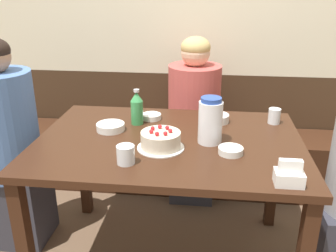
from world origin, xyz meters
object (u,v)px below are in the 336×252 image
(water_pitcher, at_px, (210,121))
(bowl_soup_white, at_px, (231,151))
(napkin_holder, at_px, (289,176))
(glass_water_tall, at_px, (274,116))
(bench_seat, at_px, (181,159))
(glass_tumbler_short, at_px, (126,155))
(bowl_rice_small, at_px, (152,116))
(bowl_sauce_shallow, at_px, (217,118))
(person_pale_blue_shirt, at_px, (194,123))
(bowl_side_dish, at_px, (111,127))
(soju_bottle, at_px, (137,108))
(birthday_cake, at_px, (161,140))
(person_teal_shirt, at_px, (9,151))

(water_pitcher, bearing_deg, bowl_soup_white, -50.78)
(napkin_holder, distance_m, glass_water_tall, 0.67)
(bench_seat, relative_size, glass_tumbler_short, 31.43)
(bowl_rice_small, xyz_separation_m, bowl_sauce_shallow, (0.37, -0.00, 0.01))
(glass_water_tall, xyz_separation_m, person_pale_blue_shirt, (-0.46, 0.43, -0.23))
(water_pitcher, xyz_separation_m, bowl_rice_small, (-0.33, 0.29, -0.10))
(glass_water_tall, relative_size, glass_tumbler_short, 1.02)
(bowl_side_dish, relative_size, bowl_sauce_shallow, 1.09)
(soju_bottle, bearing_deg, bench_seat, 72.95)
(soju_bottle, distance_m, bowl_soup_white, 0.59)
(bowl_rice_small, distance_m, bowl_sauce_shallow, 0.37)
(bowl_sauce_shallow, height_order, glass_water_tall, glass_water_tall)
(water_pitcher, distance_m, soju_bottle, 0.45)
(birthday_cake, relative_size, water_pitcher, 0.98)
(bowl_side_dish, relative_size, glass_tumbler_short, 1.81)
(birthday_cake, bearing_deg, soju_bottle, 119.45)
(bowl_side_dish, height_order, person_teal_shirt, person_teal_shirt)
(bench_seat, height_order, bowl_soup_white, bowl_soup_white)
(bench_seat, height_order, soju_bottle, soju_bottle)
(water_pitcher, height_order, bowl_side_dish, water_pitcher)
(birthday_cake, relative_size, bowl_rice_small, 2.05)
(birthday_cake, xyz_separation_m, napkin_holder, (0.53, -0.27, -0.00))
(birthday_cake, xyz_separation_m, person_teal_shirt, (-0.89, 0.21, -0.20))
(napkin_holder, distance_m, glass_tumbler_short, 0.67)
(napkin_holder, distance_m, bowl_soup_white, 0.33)
(bowl_rice_small, xyz_separation_m, glass_water_tall, (0.68, 0.01, 0.03))
(person_pale_blue_shirt, bearing_deg, water_pitcher, 8.54)
(birthday_cake, bearing_deg, napkin_holder, -26.89)
(glass_water_tall, bearing_deg, person_pale_blue_shirt, 136.59)
(napkin_holder, distance_m, bowl_sauce_shallow, 0.70)
(water_pitcher, height_order, bowl_sauce_shallow, water_pitcher)
(water_pitcher, bearing_deg, napkin_holder, -50.02)
(glass_water_tall, height_order, person_teal_shirt, person_teal_shirt)
(napkin_holder, xyz_separation_m, person_teal_shirt, (-1.42, 0.48, -0.20))
(soju_bottle, relative_size, bowl_side_dish, 1.32)
(glass_tumbler_short, distance_m, person_teal_shirt, 0.87)
(napkin_holder, height_order, person_pale_blue_shirt, person_pale_blue_shirt)
(birthday_cake, bearing_deg, bowl_soup_white, -3.93)
(bowl_side_dish, distance_m, glass_water_tall, 0.89)
(water_pitcher, relative_size, person_teal_shirt, 0.19)
(bowl_sauce_shallow, bearing_deg, bench_seat, 112.78)
(glass_water_tall, bearing_deg, birthday_cake, -145.51)
(bowl_side_dish, xyz_separation_m, person_pale_blue_shirt, (0.41, 0.64, -0.21))
(bowl_side_dish, bearing_deg, glass_water_tall, 13.24)
(bowl_side_dish, distance_m, person_teal_shirt, 0.62)
(person_teal_shirt, bearing_deg, bowl_soup_white, -10.72)
(bench_seat, distance_m, soju_bottle, 0.91)
(napkin_holder, height_order, glass_water_tall, napkin_holder)
(glass_tumbler_short, bearing_deg, birthday_cake, 52.75)
(bowl_soup_white, xyz_separation_m, bowl_rice_small, (-0.43, 0.40, -0.00))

